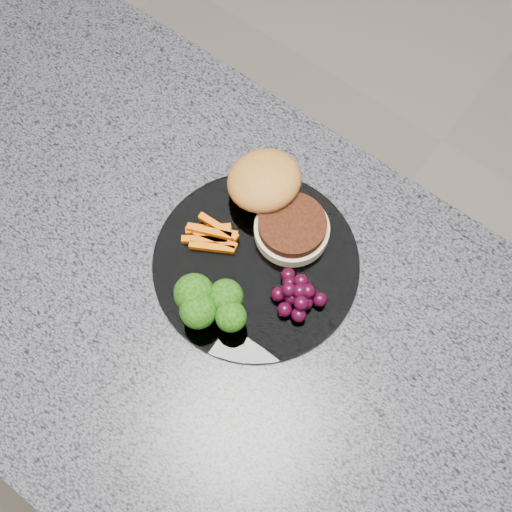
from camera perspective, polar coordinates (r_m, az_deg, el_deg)
The scene contains 8 objects.
room at distance 0.49m, azimuth -9.57°, elevation 15.61°, with size 4.02×4.02×2.70m.
island_cabinet at distance 1.33m, azimuth -3.44°, elevation -9.99°, with size 1.20×0.60×0.86m, color #533A1C.
countertop at distance 0.90m, azimuth -5.01°, elevation -3.40°, with size 1.20×0.60×0.04m, color #555660.
plate at distance 0.89m, azimuth 0.00°, elevation -0.58°, with size 0.26×0.26×0.01m, color white.
burger at distance 0.90m, azimuth 1.44°, elevation 4.58°, with size 0.17×0.13×0.05m.
carrot_sticks at distance 0.90m, azimuth -3.54°, elevation 1.68°, with size 0.07×0.06×0.02m.
broccoli at distance 0.84m, azimuth -3.83°, elevation -3.75°, with size 0.09×0.08×0.06m.
grape_bunch at distance 0.86m, azimuth 3.32°, elevation -3.08°, with size 0.07×0.06×0.03m.
Camera 1 is at (0.25, -0.20, 1.73)m, focal length 50.00 mm.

